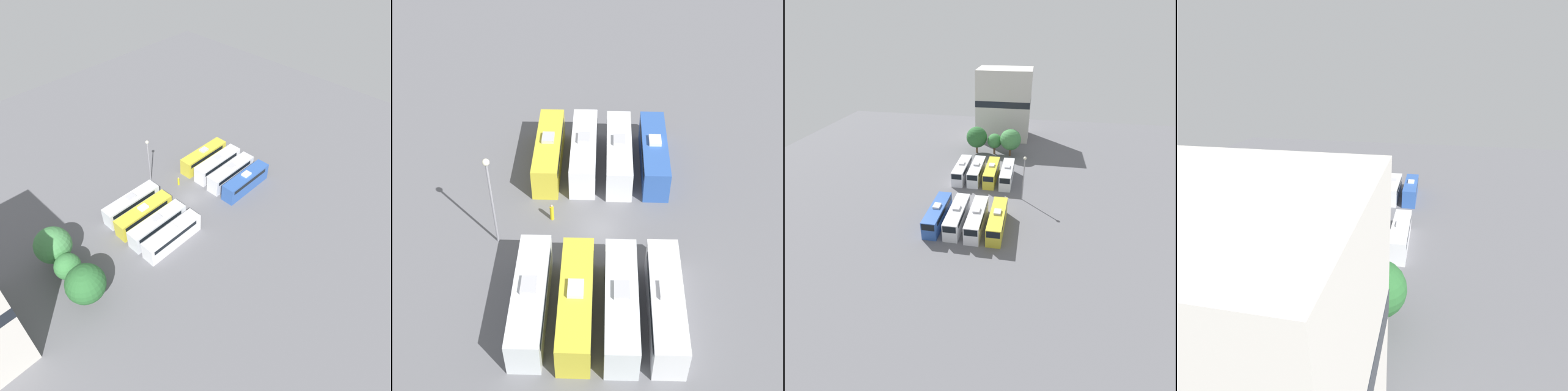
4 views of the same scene
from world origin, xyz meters
The scene contains 15 objects.
ground_plane centered at (0.00, 0.00, 0.00)m, with size 119.72×119.72×0.00m, color slate.
bus_0 centered at (-5.38, -9.28, 1.85)m, with size 2.55×10.74×3.72m.
bus_1 centered at (-1.82, -9.24, 1.85)m, with size 2.55×10.74×3.72m.
bus_2 centered at (1.75, -9.48, 1.85)m, with size 2.55×10.74×3.72m.
bus_3 centered at (5.34, -9.38, 1.85)m, with size 2.55×10.74×3.72m.
bus_4 centered at (-5.20, 9.40, 1.85)m, with size 2.55×10.74×3.72m.
bus_5 centered at (-1.79, 9.48, 1.85)m, with size 2.55×10.74×3.72m.
bus_6 centered at (1.67, 9.44, 1.85)m, with size 2.55×10.74×3.72m.
bus_7 centered at (5.20, 9.22, 1.85)m, with size 2.55×10.74×3.72m.
worker_person centered at (4.44, -1.44, 0.84)m, with size 0.36×0.36×1.80m.
light_pole centered at (9.07, 1.50, 6.20)m, with size 0.60×0.60×9.37m.
tree_0 centered at (-4.61, 24.83, 4.37)m, with size 5.59×5.59×7.18m.
tree_1 centered at (0.23, 24.75, 3.64)m, with size 3.88×3.88×5.61m.
tree_2 centered at (4.52, 24.32, 4.43)m, with size 5.56×5.56×7.23m.
depot_building centered at (0.98, 39.39, 10.07)m, with size 15.54×10.99×19.97m.
Camera 3 is at (9.97, -52.64, 31.89)m, focal length 28.00 mm.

